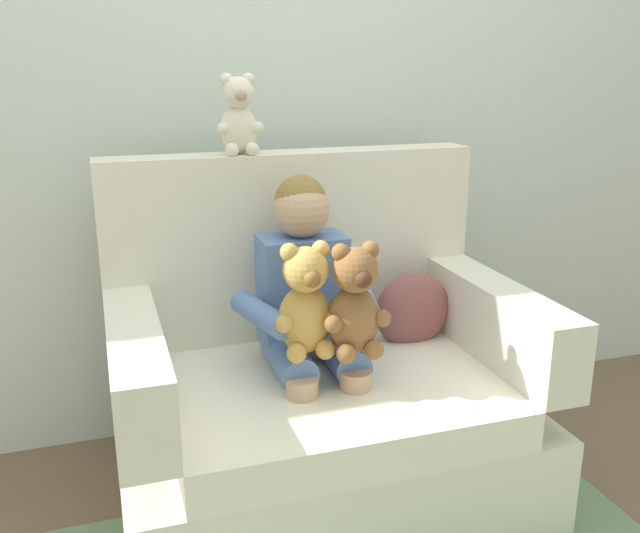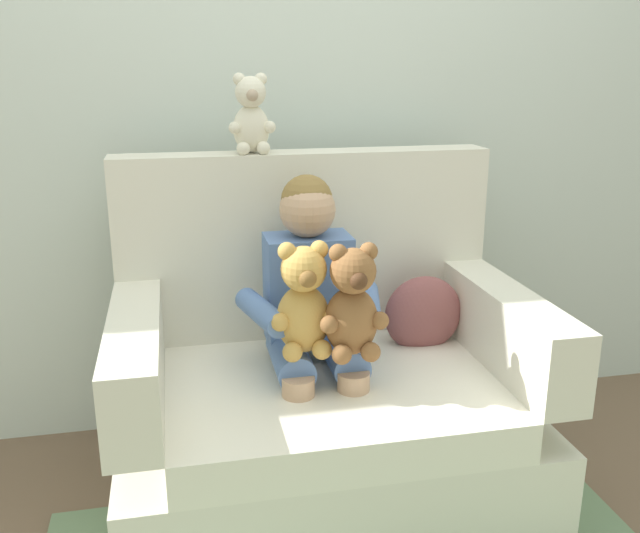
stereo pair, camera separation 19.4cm
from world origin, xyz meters
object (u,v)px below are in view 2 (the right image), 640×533
at_px(armchair, 323,396).
at_px(plush_brown, 352,305).
at_px(throw_pillow, 423,314).
at_px(seated_child, 312,300).
at_px(plush_honey, 304,302).
at_px(plush_cream_on_backrest, 251,116).

xyz_separation_m(armchair, plush_brown, (0.04, -0.18, 0.37)).
distance_m(plush_brown, throw_pillow, 0.46).
relative_size(seated_child, throw_pillow, 3.17).
bearing_deg(plush_honey, seated_child, 52.53).
bearing_deg(throw_pillow, plush_honey, -151.16).
xyz_separation_m(armchair, plush_honey, (-0.09, -0.14, 0.37)).
relative_size(plush_brown, plush_cream_on_backrest, 1.31).
bearing_deg(armchair, plush_brown, -77.68).
relative_size(plush_cream_on_backrest, throw_pillow, 0.96).
distance_m(plush_brown, plush_cream_on_backrest, 0.71).
bearing_deg(throw_pillow, seated_child, -166.44).
bearing_deg(plush_honey, plush_brown, -36.75).
height_order(seated_child, plush_cream_on_backrest, plush_cream_on_backrest).
xyz_separation_m(seated_child, throw_pillow, (0.39, 0.09, -0.11)).
bearing_deg(seated_child, throw_pillow, 14.95).
distance_m(plush_honey, plush_cream_on_backrest, 0.65).
relative_size(plush_honey, throw_pillow, 1.26).
distance_m(seated_child, plush_cream_on_backrest, 0.61).
relative_size(plush_brown, throw_pillow, 1.26).
bearing_deg(armchair, seated_child, 160.78).
bearing_deg(plush_honey, throw_pillow, 11.20).
height_order(armchair, seated_child, armchair).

